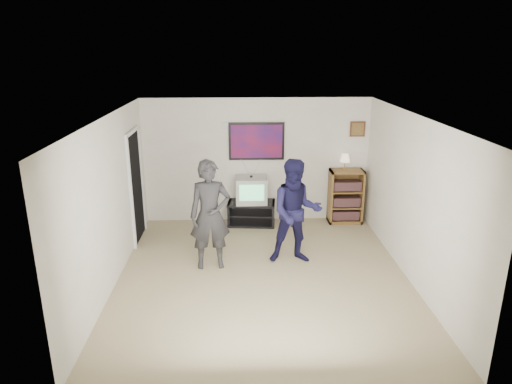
{
  "coord_description": "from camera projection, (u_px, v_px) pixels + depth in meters",
  "views": [
    {
      "loc": [
        -0.36,
        -6.39,
        3.45
      ],
      "look_at": [
        -0.08,
        0.76,
        1.15
      ],
      "focal_mm": 32.0,
      "sensor_mm": 36.0,
      "label": 1
    }
  ],
  "objects": [
    {
      "name": "bookshelf",
      "position": [
        346.0,
        196.0,
        9.21
      ],
      "size": [
        0.67,
        0.38,
        1.09
      ],
      "primitive_type": null,
      "color": "brown",
      "rests_on": "room_shell"
    },
    {
      "name": "crt_television",
      "position": [
        251.0,
        190.0,
        9.04
      ],
      "size": [
        0.61,
        0.52,
        0.52
      ],
      "primitive_type": null,
      "rotation": [
        0.0,
        0.0,
        0.0
      ],
      "color": "#B1B0AB",
      "rests_on": "media_stand"
    },
    {
      "name": "table_lamp",
      "position": [
        345.0,
        162.0,
        9.03
      ],
      "size": [
        0.2,
        0.2,
        0.32
      ],
      "primitive_type": null,
      "color": "beige",
      "rests_on": "bookshelf"
    },
    {
      "name": "media_stand",
      "position": [
        251.0,
        213.0,
        9.19
      ],
      "size": [
        0.98,
        0.61,
        0.47
      ],
      "rotation": [
        0.0,
        0.0,
        -0.1
      ],
      "color": "black",
      "rests_on": "room_shell"
    },
    {
      "name": "person_short",
      "position": [
        296.0,
        212.0,
        7.4
      ],
      "size": [
        0.86,
        0.67,
        1.75
      ],
      "primitive_type": "imported",
      "rotation": [
        0.0,
        0.0,
        0.0
      ],
      "color": "#151334",
      "rests_on": "room_shell"
    },
    {
      "name": "room_shell",
      "position": [
        262.0,
        194.0,
        7.09
      ],
      "size": [
        4.51,
        5.0,
        2.51
      ],
      "color": "#8E7B5A",
      "rests_on": "ground"
    },
    {
      "name": "person_tall",
      "position": [
        210.0,
        215.0,
        7.22
      ],
      "size": [
        0.7,
        0.5,
        1.78
      ],
      "primitive_type": "imported",
      "rotation": [
        0.0,
        0.0,
        0.12
      ],
      "color": "#28282A",
      "rests_on": "room_shell"
    },
    {
      "name": "air_vent",
      "position": [
        228.0,
        126.0,
        8.89
      ],
      "size": [
        0.28,
        0.02,
        0.14
      ],
      "primitive_type": "cube",
      "color": "white",
      "rests_on": "room_shell"
    },
    {
      "name": "controller_left",
      "position": [
        213.0,
        195.0,
        7.39
      ],
      "size": [
        0.08,
        0.13,
        0.04
      ],
      "primitive_type": "cube",
      "rotation": [
        0.0,
        0.0,
        -0.37
      ],
      "color": "white",
      "rests_on": "person_tall"
    },
    {
      "name": "small_picture",
      "position": [
        358.0,
        129.0,
        9.0
      ],
      "size": [
        0.3,
        0.03,
        0.3
      ],
      "primitive_type": "cube",
      "color": "#3C2813",
      "rests_on": "room_shell"
    },
    {
      "name": "doorway",
      "position": [
        136.0,
        187.0,
        8.28
      ],
      "size": [
        0.03,
        0.85,
        2.0
      ],
      "primitive_type": "cube",
      "color": "black",
      "rests_on": "room_shell"
    },
    {
      "name": "controller_right",
      "position": [
        291.0,
        193.0,
        7.59
      ],
      "size": [
        0.03,
        0.11,
        0.03
      ],
      "primitive_type": "cube",
      "rotation": [
        0.0,
        0.0,
        0.0
      ],
      "color": "white",
      "rests_on": "person_short"
    },
    {
      "name": "poster",
      "position": [
        257.0,
        141.0,
        8.99
      ],
      "size": [
        1.1,
        0.03,
        0.75
      ],
      "primitive_type": "cube",
      "color": "black",
      "rests_on": "room_shell"
    }
  ]
}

